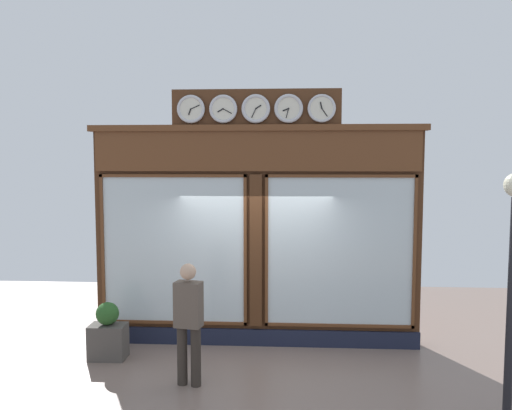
# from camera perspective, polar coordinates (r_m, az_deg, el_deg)

# --- Properties ---
(shop_facade) EXTENTS (5.48, 0.42, 4.22)m
(shop_facade) POSITION_cam_1_polar(r_m,az_deg,el_deg) (8.46, 0.05, -3.13)
(shop_facade) COLOR #4C2B16
(shop_facade) RESTS_ON ground_plane
(pedestrian) EXTENTS (0.40, 0.29, 1.69)m
(pedestrian) POSITION_cam_1_polar(r_m,az_deg,el_deg) (7.12, -7.58, -12.55)
(pedestrian) COLOR #312A24
(pedestrian) RESTS_ON ground_plane
(planter_box) EXTENTS (0.56, 0.36, 0.54)m
(planter_box) POSITION_cam_1_polar(r_m,az_deg,el_deg) (8.48, -16.27, -14.51)
(planter_box) COLOR #4C4742
(planter_box) RESTS_ON ground_plane
(planter_shrub) EXTENTS (0.35, 0.35, 0.35)m
(planter_shrub) POSITION_cam_1_polar(r_m,az_deg,el_deg) (8.35, -16.34, -11.62)
(planter_shrub) COLOR #285623
(planter_shrub) RESTS_ON planter_box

